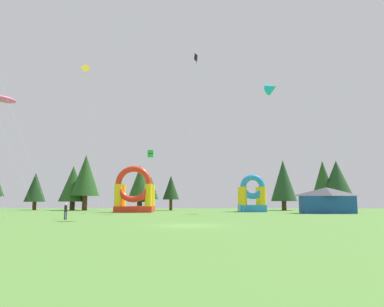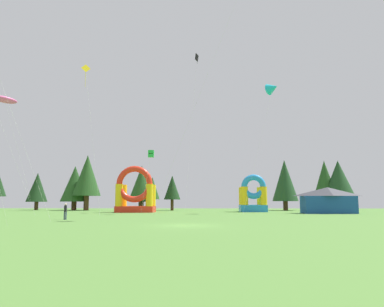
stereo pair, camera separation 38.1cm
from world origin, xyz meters
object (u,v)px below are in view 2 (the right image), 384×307
object	(u,v)px
kite_black_diamond	(198,59)
inflatable_yellow_castle	(135,195)
kite_yellow_diamond	(86,72)
kite_green_box	(151,154)
festival_tent	(328,200)
kite_cyan_delta	(273,88)
person_near_camera	(65,210)
inflatable_red_slide	(253,198)
kite_pink_parafoil	(5,100)

from	to	relation	value
kite_black_diamond	inflatable_yellow_castle	xyz separation A→B (m)	(-9.74, -2.72, -23.20)
kite_yellow_diamond	kite_green_box	world-z (taller)	kite_yellow_diamond
kite_green_box	festival_tent	distance (m)	26.11
kite_cyan_delta	person_near_camera	world-z (taller)	kite_cyan_delta
inflatable_yellow_castle	festival_tent	world-z (taller)	inflatable_yellow_castle
inflatable_yellow_castle	festival_tent	bearing A→B (deg)	-7.55
kite_black_diamond	inflatable_yellow_castle	distance (m)	25.31
person_near_camera	inflatable_red_slide	bearing A→B (deg)	39.95
inflatable_red_slide	festival_tent	xyz separation A→B (m)	(9.76, -7.32, -0.34)
kite_black_diamond	kite_cyan_delta	bearing A→B (deg)	-24.19
kite_cyan_delta	person_near_camera	distance (m)	35.85
kite_green_box	kite_cyan_delta	bearing A→B (deg)	15.93
person_near_camera	kite_cyan_delta	bearing A→B (deg)	29.06
inflatable_yellow_castle	kite_green_box	bearing A→B (deg)	-65.21
kite_black_diamond	kite_green_box	bearing A→B (deg)	-121.11
kite_pink_parafoil	person_near_camera	xyz separation A→B (m)	(12.93, -10.95, -14.11)
festival_tent	kite_black_diamond	bearing A→B (deg)	160.91
kite_pink_parafoil	kite_cyan_delta	size ratio (longest dim) A/B	0.78
festival_tent	inflatable_red_slide	bearing A→B (deg)	143.12
kite_yellow_diamond	person_near_camera	world-z (taller)	kite_yellow_diamond
kite_cyan_delta	inflatable_red_slide	distance (m)	18.02
kite_black_diamond	person_near_camera	bearing A→B (deg)	-116.27
person_near_camera	kite_black_diamond	bearing A→B (deg)	53.36
kite_yellow_diamond	person_near_camera	bearing A→B (deg)	-79.20
kite_green_box	festival_tent	xyz separation A→B (m)	(25.04, 3.82, -6.35)
kite_cyan_delta	festival_tent	distance (m)	18.60
person_near_camera	festival_tent	bearing A→B (deg)	20.24
person_near_camera	festival_tent	distance (m)	36.14
kite_pink_parafoil	kite_cyan_delta	distance (m)	38.09
kite_black_diamond	festival_tent	bearing A→B (deg)	-19.09
kite_cyan_delta	inflatable_yellow_castle	size ratio (longest dim) A/B	2.78
kite_cyan_delta	inflatable_red_slide	world-z (taller)	kite_cyan_delta
kite_cyan_delta	inflatable_yellow_castle	world-z (taller)	kite_cyan_delta
inflatable_red_slide	inflatable_yellow_castle	xyz separation A→B (m)	(-18.79, -3.54, 0.46)
kite_pink_parafoil	inflatable_red_slide	world-z (taller)	kite_pink_parafoil
person_near_camera	festival_tent	world-z (taller)	festival_tent
kite_cyan_delta	inflatable_red_slide	xyz separation A→B (m)	(-2.59, 6.04, -16.78)
kite_pink_parafoil	inflatable_red_slide	size ratio (longest dim) A/B	2.58
kite_yellow_diamond	festival_tent	bearing A→B (deg)	14.24
kite_pink_parafoil	inflatable_red_slide	bearing A→B (deg)	23.31
kite_yellow_diamond	kite_black_diamond	bearing A→B (deg)	46.33
kite_yellow_diamond	inflatable_yellow_castle	world-z (taller)	kite_yellow_diamond
kite_yellow_diamond	person_near_camera	distance (m)	20.25
festival_tent	kite_pink_parafoil	bearing A→B (deg)	-170.40
kite_green_box	inflatable_yellow_castle	distance (m)	10.05
kite_black_diamond	kite_cyan_delta	world-z (taller)	kite_black_diamond
kite_black_diamond	inflatable_red_slide	bearing A→B (deg)	5.14
kite_yellow_diamond	kite_green_box	size ratio (longest dim) A/B	2.20
kite_green_box	kite_pink_parafoil	bearing A→B (deg)	-169.19
kite_cyan_delta	festival_tent	xyz separation A→B (m)	(7.17, -1.28, -17.12)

